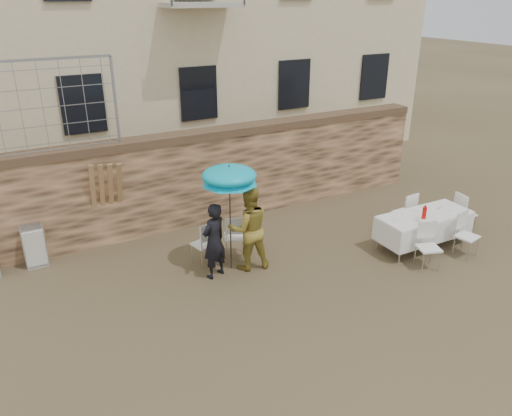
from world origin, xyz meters
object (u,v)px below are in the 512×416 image
woman_dress (249,228)px  couple_chair_left (204,243)px  soda_bottle (424,213)px  umbrella (229,178)px  table_chair_front_right (467,235)px  chair_stack_right (34,242)px  table_chair_side (465,212)px  couple_chair_right (235,235)px  banquet_table (425,216)px  table_chair_back (404,211)px  man_suit (214,241)px  table_chair_front_left (429,247)px

woman_dress → couple_chair_left: 1.01m
woman_dress → soda_bottle: (3.57, -1.13, 0.03)m
umbrella → couple_chair_left: size_ratio=2.15×
table_chair_front_right → chair_stack_right: table_chair_front_right is taller
couple_chair_left → table_chair_side: size_ratio=1.00×
couple_chair_right → banquet_table: size_ratio=0.46×
couple_chair_left → table_chair_side: (5.92, -1.43, 0.00)m
couple_chair_right → table_chair_back: size_ratio=1.00×
man_suit → table_chair_side: man_suit is taller
banquet_table → table_chair_side: size_ratio=2.19×
soda_bottle → table_chair_back: (0.40, 0.95, -0.43)m
banquet_table → table_chair_back: (0.20, 0.80, -0.25)m
couple_chair_left → banquet_table: bearing=146.8°
chair_stack_right → banquet_table: bearing=-22.9°
woman_dress → soda_bottle: bearing=173.1°
soda_bottle → table_chair_front_right: bearing=-40.6°
banquet_table → table_chair_front_left: 0.99m
woman_dress → soda_bottle: 3.74m
table_chair_front_left → soda_bottle: bearing=74.5°
couple_chair_right → chair_stack_right: 4.12m
table_chair_front_left → chair_stack_right: bearing=168.7°
table_chair_front_left → table_chair_back: (0.80, 1.55, 0.00)m
umbrella → banquet_table: 4.43m
table_chair_front_left → table_chair_front_right: bearing=18.2°
woman_dress → umbrella: bearing=-5.3°
man_suit → couple_chair_left: (0.00, 0.55, -0.29)m
couple_chair_right → table_chair_front_left: bearing=167.9°
table_chair_front_left → table_chair_side: same height
soda_bottle → table_chair_side: size_ratio=0.27×
man_suit → table_chair_back: man_suit is taller
woman_dress → table_chair_side: 5.26m
table_chair_front_right → table_chair_back: 1.58m
man_suit → woman_dress: woman_dress is taller
woman_dress → soda_bottle: woman_dress is taller
table_chair_front_left → woman_dress: bearing=169.6°
woman_dress → table_chair_front_left: bearing=162.1°
umbrella → table_chair_side: bearing=-10.1°
man_suit → umbrella: umbrella is taller
couple_chair_left → table_chair_back: same height
umbrella → banquet_table: (4.12, -1.08, -1.22)m
man_suit → table_chair_front_right: bearing=139.2°
table_chair_front_right → chair_stack_right: bearing=142.1°
umbrella → couple_chair_left: (-0.40, 0.45, -1.47)m
soda_bottle → chair_stack_right: bearing=155.5°
banquet_table → chair_stack_right: (-7.58, 3.21, -0.27)m
table_chair_front_right → banquet_table: bearing=111.9°
woman_dress → table_chair_back: size_ratio=1.81×
couple_chair_left → chair_stack_right: couple_chair_left is taller
table_chair_front_right → man_suit: bearing=149.2°
woman_dress → soda_bottle: size_ratio=6.70×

